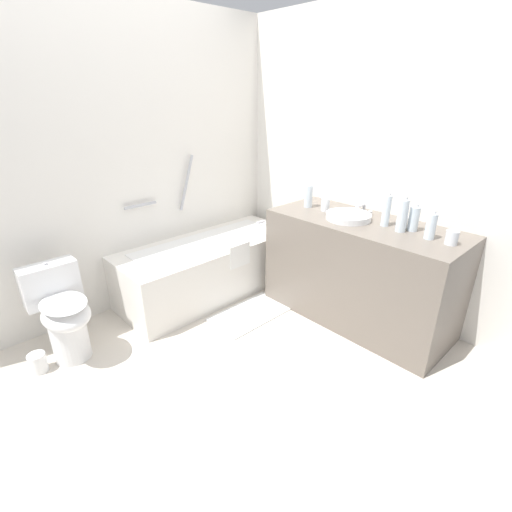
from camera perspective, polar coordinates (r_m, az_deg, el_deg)
The scene contains 18 objects.
ground_plane at distance 2.62m, azimuth -7.23°, elevation -16.78°, with size 4.13×4.13×0.00m, color beige.
wall_back_tiled at distance 3.14m, azimuth -22.25°, elevation 12.50°, with size 3.53×0.10×2.35m, color silver.
wall_right_mirror at distance 3.24m, azimuth 15.83°, elevation 13.64°, with size 0.10×2.77×2.35m, color silver.
bathtub at distance 3.40m, azimuth -7.09°, elevation -1.37°, with size 1.64×0.66×1.20m.
toilet at distance 2.83m, azimuth -27.51°, elevation -7.79°, with size 0.36×0.50×0.66m.
vanity_counter at distance 3.03m, azimuth 15.48°, elevation -2.31°, with size 0.62×1.45×0.82m, color #6B6056.
sink_basin at distance 2.89m, azimuth 13.99°, elevation 5.91°, with size 0.34×0.34×0.05m, color white.
sink_faucet at distance 3.05m, azimuth 16.06°, elevation 6.87°, with size 0.13×0.15×0.08m.
water_bottle_0 at distance 2.80m, azimuth 19.38°, elevation 6.63°, with size 0.06×0.06×0.24m.
water_bottle_1 at distance 3.14m, azimuth 8.05°, elevation 9.12°, with size 0.07×0.07×0.20m.
water_bottle_2 at distance 2.77m, azimuth 23.06°, elevation 5.33°, with size 0.07×0.07×0.19m.
water_bottle_3 at distance 2.65m, azimuth 25.26°, elevation 4.21°, with size 0.06×0.06×0.19m.
water_bottle_4 at distance 2.72m, azimuth 21.55°, elevation 5.84°, with size 0.07×0.07×0.24m.
drinking_glass_0 at distance 2.82m, azimuth 21.58°, elevation 4.88°, with size 0.06×0.06×0.08m, color white.
drinking_glass_1 at distance 3.06m, azimuth 10.59°, elevation 7.75°, with size 0.07×0.07×0.10m, color white.
drinking_glass_2 at distance 2.62m, azimuth 27.84°, elevation 2.51°, with size 0.08×0.08×0.09m, color white.
bath_mat at distance 3.14m, azimuth -0.93°, elevation -8.85°, with size 0.65×0.37×0.01m, color white.
toilet_paper_roll at distance 2.92m, azimuth -30.47°, elevation -13.95°, with size 0.11×0.11×0.13m, color white.
Camera 1 is at (-1.13, -1.65, 1.69)m, focal length 26.08 mm.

